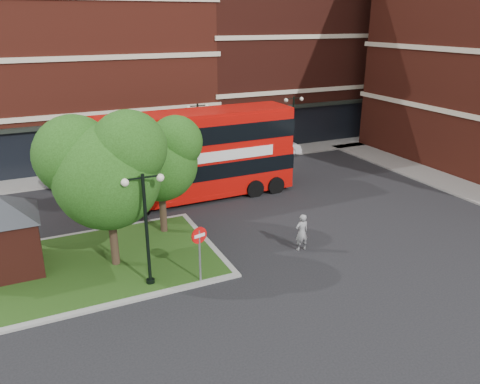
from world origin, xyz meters
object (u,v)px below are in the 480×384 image
car_silver (78,174)px  car_white (272,147)px  bus (194,150)px  woman (302,232)px

car_silver → car_white: car_white is taller
bus → car_white: size_ratio=2.67×
bus → woman: size_ratio=6.72×
car_silver → car_white: (15.44, 0.64, 0.04)m
woman → car_silver: (-8.66, 14.79, -0.20)m
bus → car_white: 11.41m
bus → woman: bearing=-76.2°
bus → woman: 9.48m
bus → car_silver: bus is taller
woman → car_silver: woman is taller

